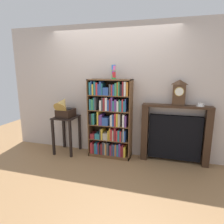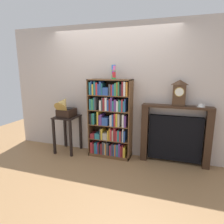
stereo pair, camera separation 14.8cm
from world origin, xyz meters
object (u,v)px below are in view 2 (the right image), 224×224
(cup_stack, at_px, (114,72))
(side_table_left, at_px, (67,126))
(bookshelf, at_px, (110,120))
(teacup_with_saucer, at_px, (201,106))
(gramophone, at_px, (65,108))
(fireplace_mantel, at_px, (175,135))
(mantel_clock, at_px, (179,93))

(cup_stack, distance_m, side_table_left, 1.51)
(bookshelf, height_order, side_table_left, bookshelf)
(teacup_with_saucer, bearing_deg, gramophone, -175.59)
(bookshelf, distance_m, gramophone, 0.97)
(side_table_left, relative_size, fireplace_mantel, 0.63)
(fireplace_mantel, bearing_deg, bookshelf, -175.74)
(gramophone, bearing_deg, teacup_with_saucer, 4.41)
(side_table_left, height_order, gramophone, gramophone)
(mantel_clock, bearing_deg, side_table_left, -176.37)
(side_table_left, xyz_separation_m, gramophone, (0.00, -0.06, 0.42))
(side_table_left, height_order, fireplace_mantel, fireplace_mantel)
(mantel_clock, bearing_deg, fireplace_mantel, 133.81)
(gramophone, relative_size, teacup_with_saucer, 3.55)
(cup_stack, relative_size, gramophone, 0.54)
(fireplace_mantel, bearing_deg, mantel_clock, -46.19)
(fireplace_mantel, bearing_deg, side_table_left, -175.79)
(teacup_with_saucer, bearing_deg, mantel_clock, -179.62)
(bookshelf, relative_size, side_table_left, 2.00)
(bookshelf, bearing_deg, side_table_left, -175.86)
(cup_stack, xyz_separation_m, side_table_left, (-1.00, -0.09, -1.13))
(cup_stack, bearing_deg, fireplace_mantel, 3.41)
(cup_stack, xyz_separation_m, mantel_clock, (1.19, 0.05, -0.35))
(cup_stack, height_order, side_table_left, cup_stack)
(cup_stack, distance_m, teacup_with_saucer, 1.66)
(fireplace_mantel, bearing_deg, gramophone, -174.32)
(gramophone, distance_m, mantel_clock, 2.23)
(bookshelf, distance_m, teacup_with_saucer, 1.67)
(bookshelf, relative_size, gramophone, 3.20)
(mantel_clock, bearing_deg, teacup_with_saucer, 0.38)
(bookshelf, xyz_separation_m, teacup_with_saucer, (1.62, 0.07, 0.38))
(side_table_left, distance_m, teacup_with_saucer, 2.63)
(side_table_left, distance_m, gramophone, 0.42)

